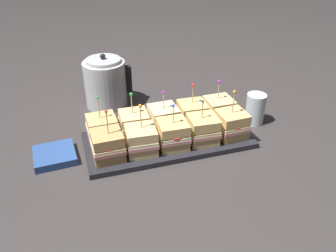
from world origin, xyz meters
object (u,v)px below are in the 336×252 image
at_px(sandwich_front_far_left, 108,146).
at_px(sandwich_back_far_right, 219,110).
at_px(sandwich_front_center, 172,135).
at_px(napkin_stack, 55,155).
at_px(sandwich_front_left, 141,140).
at_px(sandwich_back_far_left, 102,129).
at_px(sandwich_front_right, 203,129).
at_px(sandwich_back_center, 164,119).
at_px(sandwich_back_left, 134,124).
at_px(kettle_steel, 106,83).
at_px(serving_platter, 168,140).
at_px(drinking_glass, 255,109).
at_px(sandwich_front_far_right, 231,125).
at_px(sandwich_back_right, 192,115).

height_order(sandwich_front_far_left, sandwich_back_far_right, sandwich_front_far_left).
distance_m(sandwich_front_center, napkin_stack, 0.37).
distance_m(sandwich_front_left, sandwich_back_far_left, 0.14).
height_order(sandwich_front_right, napkin_stack, sandwich_front_right).
distance_m(sandwich_front_left, sandwich_back_center, 0.14).
relative_size(sandwich_front_right, sandwich_back_left, 0.96).
xyz_separation_m(sandwich_front_center, sandwich_front_right, (0.10, -0.00, -0.00)).
height_order(sandwich_front_far_left, sandwich_front_right, sandwich_front_far_left).
height_order(sandwich_back_far_left, kettle_steel, kettle_steel).
xyz_separation_m(serving_platter, sandwich_front_center, (-0.00, -0.05, 0.05)).
xyz_separation_m(sandwich_front_center, drinking_glass, (0.34, 0.08, -0.01)).
distance_m(sandwich_front_center, sandwich_front_far_right, 0.20).
relative_size(sandwich_front_far_right, napkin_stack, 1.27).
bearing_deg(kettle_steel, sandwich_front_far_left, -98.27).
height_order(sandwich_front_far_left, sandwich_back_center, sandwich_front_far_left).
relative_size(sandwich_back_center, kettle_steel, 0.71).
height_order(sandwich_front_far_right, drinking_glass, sandwich_front_far_right).
xyz_separation_m(sandwich_front_far_left, sandwich_front_left, (0.10, 0.00, -0.00)).
distance_m(sandwich_front_left, sandwich_back_right, 0.22).
bearing_deg(sandwich_back_left, serving_platter, -26.08).
xyz_separation_m(sandwich_front_center, napkin_stack, (-0.36, 0.07, -0.05)).
height_order(sandwich_back_right, sandwich_back_far_right, sandwich_back_right).
relative_size(sandwich_front_right, sandwich_back_right, 0.94).
xyz_separation_m(sandwich_front_left, kettle_steel, (-0.05, 0.38, 0.03)).
relative_size(sandwich_back_left, napkin_stack, 1.19).
bearing_deg(sandwich_back_left, kettle_steel, 99.40).
bearing_deg(drinking_glass, sandwich_front_right, -160.40).
bearing_deg(kettle_steel, sandwich_back_right, -48.82).
distance_m(drinking_glass, napkin_stack, 0.69).
bearing_deg(sandwich_back_right, sandwich_front_center, -137.09).
height_order(serving_platter, kettle_steel, kettle_steel).
bearing_deg(serving_platter, napkin_stack, 176.91).
bearing_deg(sandwich_back_left, drinking_glass, -1.96).
height_order(sandwich_front_center, drinking_glass, sandwich_front_center).
height_order(serving_platter, sandwich_front_left, sandwich_front_left).
relative_size(sandwich_back_far_right, kettle_steel, 0.75).
height_order(sandwich_front_far_left, sandwich_back_far_left, sandwich_front_far_left).
xyz_separation_m(sandwich_back_right, drinking_glass, (0.23, -0.01, -0.01)).
relative_size(sandwich_front_center, sandwich_back_left, 0.97).
bearing_deg(sandwich_front_far_right, sandwich_back_far_left, 165.99).
bearing_deg(sandwich_back_far_right, sandwich_back_center, -179.83).
distance_m(sandwich_back_far_left, sandwich_back_center, 0.20).
distance_m(sandwich_front_center, drinking_glass, 0.35).
bearing_deg(sandwich_front_far_right, drinking_glass, 31.83).
relative_size(sandwich_front_right, sandwich_back_far_left, 0.94).
height_order(sandwich_back_center, sandwich_back_far_right, sandwich_back_far_right).
relative_size(sandwich_front_center, sandwich_front_far_right, 0.91).
xyz_separation_m(sandwich_back_center, sandwich_back_far_right, (0.20, 0.00, 0.00)).
distance_m(sandwich_front_left, kettle_steel, 0.38).
bearing_deg(sandwich_back_far_left, sandwich_front_far_right, -14.01).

